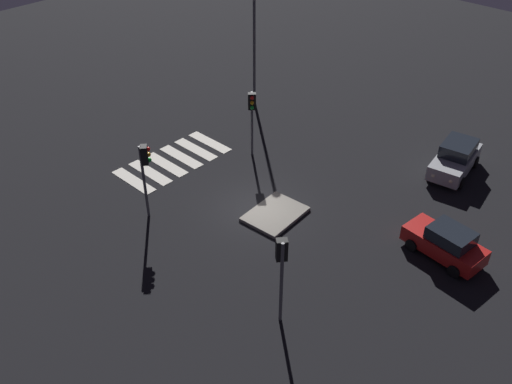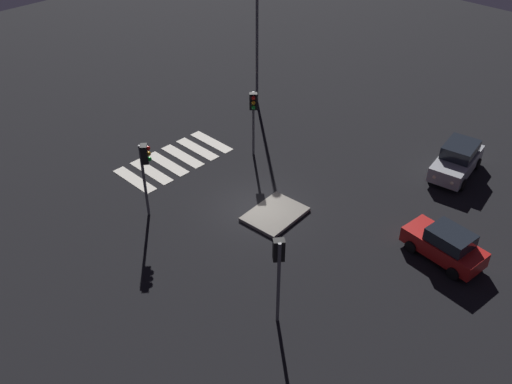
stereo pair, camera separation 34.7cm
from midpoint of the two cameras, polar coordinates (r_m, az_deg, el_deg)
The scene contains 9 objects.
ground_plane at distance 29.19m, azimuth -0.34°, elevation -1.60°, with size 80.00×80.00×0.00m, color black.
traffic_island at distance 28.62m, azimuth 1.60°, elevation -2.25°, with size 3.17×2.47×0.18m.
car_red at distance 27.16m, azimuth 18.28°, elevation -4.89°, with size 2.10×3.90×1.64m.
car_silver at distance 33.32m, azimuth 19.25°, elevation 3.24°, with size 4.35×2.45×1.82m.
traffic_light_north at distance 21.50m, azimuth 2.13°, elevation -6.94°, with size 0.54×0.53×4.11m.
traffic_light_south at distance 31.91m, azimuth -0.72°, elevation 8.40°, with size 0.54×0.54×4.03m.
traffic_light_east at distance 27.45m, azimuth -11.53°, elevation 2.80°, with size 0.53×0.54×4.09m.
street_lamp at distance 37.26m, azimuth -0.46°, elevation 17.34°, with size 0.56×0.56×8.94m.
crosswalk_near at distance 33.28m, azimuth -8.63°, elevation 3.16°, with size 6.45×3.20×0.02m.
Camera 1 is at (16.91, 15.94, 17.66)m, focal length 39.53 mm.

